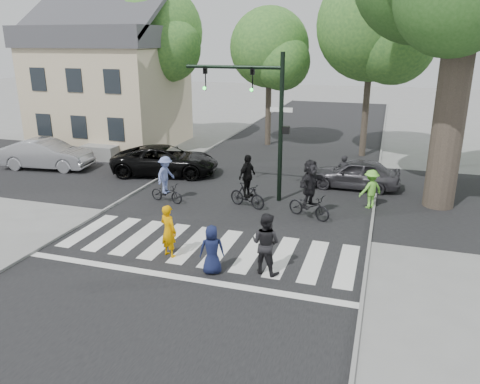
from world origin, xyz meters
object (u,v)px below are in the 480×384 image
object	(u,v)px
traffic_signal	(261,106)
cyclist_left	(166,183)
pedestrian_child	(212,250)
pedestrian_woman	(169,231)
car_suv	(166,160)
cyclist_right	(310,192)
pedestrian_adult	(266,243)
car_silver	(47,154)
cyclist_mid	(247,186)
car_grey	(355,174)

from	to	relation	value
traffic_signal	cyclist_left	size ratio (longest dim) A/B	3.09
pedestrian_child	traffic_signal	bearing A→B (deg)	-108.74
pedestrian_woman	traffic_signal	bearing A→B (deg)	-78.93
pedestrian_woman	car_suv	distance (m)	9.45
traffic_signal	cyclist_right	distance (m)	4.07
pedestrian_adult	car_silver	size ratio (longest dim) A/B	0.39
cyclist_mid	car_suv	distance (m)	6.29
pedestrian_child	car_silver	world-z (taller)	car_silver
car_silver	pedestrian_adult	bearing A→B (deg)	-126.61
traffic_signal	pedestrian_woman	bearing A→B (deg)	-101.03
cyclist_right	car_silver	bearing A→B (deg)	168.12
car_suv	pedestrian_woman	bearing A→B (deg)	-165.69
pedestrian_child	car_suv	xyz separation A→B (m)	(-5.93, 9.08, -0.01)
traffic_signal	pedestrian_adult	xyz separation A→B (m)	(1.91, -6.35, -2.99)
cyclist_left	car_grey	bearing A→B (deg)	30.76
traffic_signal	pedestrian_child	distance (m)	7.56
cyclist_left	pedestrian_woman	bearing A→B (deg)	-63.07
pedestrian_woman	car_grey	xyz separation A→B (m)	(4.91, 8.94, -0.16)
pedestrian_woman	cyclist_mid	size ratio (longest dim) A/B	0.77
pedestrian_woman	cyclist_left	distance (m)	5.18
cyclist_left	cyclist_mid	world-z (taller)	cyclist_mid
pedestrian_woman	pedestrian_adult	world-z (taller)	pedestrian_adult
pedestrian_child	car_silver	distance (m)	14.81
cyclist_right	car_grey	xyz separation A→B (m)	(1.33, 4.35, -0.33)
pedestrian_child	car_grey	bearing A→B (deg)	-131.28
pedestrian_woman	car_suv	world-z (taller)	pedestrian_woman
traffic_signal	car_grey	world-z (taller)	traffic_signal
pedestrian_adult	car_silver	world-z (taller)	pedestrian_adult
pedestrian_child	pedestrian_adult	size ratio (longest dim) A/B	0.80
traffic_signal	car_suv	xyz separation A→B (m)	(-5.46, 2.23, -3.18)
pedestrian_woman	car_silver	distance (m)	13.07
pedestrian_woman	pedestrian_adult	size ratio (longest dim) A/B	0.92
traffic_signal	cyclist_left	bearing A→B (deg)	-156.02
cyclist_left	car_suv	size ratio (longest dim) A/B	0.37
traffic_signal	pedestrian_adult	size ratio (longest dim) A/B	3.29
pedestrian_adult	cyclist_left	distance (m)	7.25
car_suv	pedestrian_child	bearing A→B (deg)	-159.34
cyclist_left	car_grey	world-z (taller)	cyclist_left
cyclist_right	car_suv	xyz separation A→B (m)	(-7.84, 3.85, -0.29)
pedestrian_child	cyclist_mid	size ratio (longest dim) A/B	0.68
cyclist_left	car_suv	world-z (taller)	cyclist_left
cyclist_mid	cyclist_right	xyz separation A→B (m)	(2.56, -0.43, 0.12)
car_silver	pedestrian_woman	bearing A→B (deg)	-132.75
traffic_signal	pedestrian_child	xyz separation A→B (m)	(0.46, -6.85, -3.17)
cyclist_mid	cyclist_left	bearing A→B (deg)	-173.23
car_silver	cyclist_mid	bearing A→B (deg)	-109.70
cyclist_mid	car_suv	xyz separation A→B (m)	(-5.27, 3.42, -0.17)
pedestrian_woman	pedestrian_child	distance (m)	1.79
cyclist_left	car_silver	size ratio (longest dim) A/B	0.42
pedestrian_adult	car_silver	distance (m)	15.79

